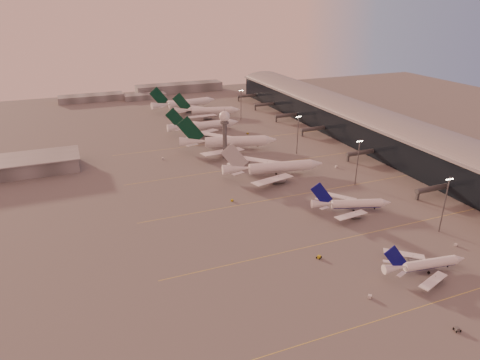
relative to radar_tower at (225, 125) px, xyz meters
name	(u,v)px	position (x,y,z in m)	size (l,w,h in m)	color
ground	(321,260)	(-5.00, -120.00, -20.95)	(700.00, 700.00, 0.00)	#5E5B5B
taxiway_markings	(313,191)	(25.00, -64.00, -20.94)	(180.00, 185.25, 0.02)	#E0CC4F
terminal	(373,128)	(102.88, -9.91, -10.43)	(57.00, 362.00, 23.04)	black
hangar	(2,168)	(-125.00, 20.00, -16.63)	(82.00, 27.00, 8.50)	#5B5E62
radar_tower	(225,125)	(0.00, 0.00, 0.00)	(6.40, 6.40, 31.10)	#515358
mast_a	(445,202)	(53.00, -120.00, -7.21)	(3.60, 0.56, 25.00)	#515358
mast_b	(358,160)	(50.00, -65.00, -7.21)	(3.60, 0.56, 25.00)	#515358
mast_c	(298,133)	(45.00, -10.00, -7.21)	(3.60, 0.56, 25.00)	#515358
mast_d	(241,103)	(43.00, 80.00, -7.21)	(3.60, 0.56, 25.00)	#515358
distant_horizon	(155,91)	(-2.38, 205.14, -17.06)	(165.00, 37.50, 9.00)	#5B5E62
narrowbody_near	(424,266)	(25.16, -140.41, -18.27)	(33.76, 26.78, 13.23)	white
narrowbody_mid	(351,205)	(29.37, -90.02, -17.90)	(37.29, 29.29, 15.04)	white
widebody_white	(274,170)	(15.35, -37.39, -17.38)	(58.03, 46.11, 20.56)	white
greentail_a	(229,144)	(7.66, 13.43, -16.81)	(63.14, 50.33, 23.45)	white
greentail_b	(204,127)	(5.09, 59.09, -17.37)	(55.74, 45.05, 20.26)	white
greentail_c	(208,112)	(21.50, 101.60, -17.35)	(54.79, 43.65, 20.40)	white
greentail_d	(185,105)	(10.25, 133.56, -16.98)	(61.70, 49.51, 22.49)	white
gsv_truck_a	(370,294)	(-1.79, -144.97, -19.68)	(5.94, 5.92, 2.49)	silver
gsv_tug_near	(457,329)	(12.42, -167.43, -20.38)	(2.88, 4.18, 1.11)	#515355
gsv_catering_a	(457,241)	(50.45, -131.41, -18.93)	(5.34, 3.56, 4.03)	silver
gsv_tug_mid	(319,257)	(-5.21, -118.70, -20.39)	(4.08, 4.45, 1.09)	gold
gsv_truck_b	(363,204)	(37.59, -88.11, -19.68)	(6.40, 2.96, 2.49)	silver
gsv_truck_c	(233,199)	(-17.82, -59.62, -19.90)	(5.22, 4.35, 2.05)	gold
gsv_catering_b	(337,164)	(54.88, -40.31, -18.60)	(6.19, 3.93, 4.70)	silver
gsv_tug_far	(248,162)	(9.98, -13.16, -20.48)	(3.06, 3.67, 0.90)	silver
gsv_truck_d	(163,158)	(-36.72, 11.66, -19.77)	(3.10, 6.02, 2.32)	silver
gsv_tug_hangar	(248,133)	(32.68, 41.42, -20.47)	(3.54, 2.45, 0.94)	gold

